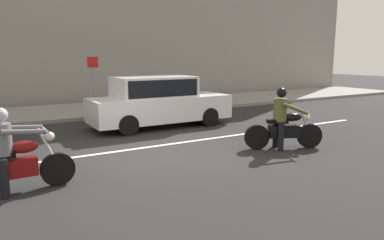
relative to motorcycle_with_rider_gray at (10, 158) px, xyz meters
name	(u,v)px	position (x,y,z in m)	size (l,w,h in m)	color
ground_plane	(154,157)	(3.09, 0.86, -0.63)	(80.00, 80.00, 0.00)	#262626
sidewalk_slab	(77,111)	(3.09, 8.86, -0.56)	(40.00, 4.40, 0.14)	gray
lane_marking_stripe	(117,151)	(2.48, 1.76, -0.63)	(18.00, 0.14, 0.01)	silver
motorcycle_with_rider_gray	(10,158)	(0.00, 0.00, 0.00)	(2.14, 0.70, 1.53)	black
motorcycle_with_rider_olive	(283,124)	(6.31, -0.14, 0.02)	(1.93, 1.03, 1.59)	black
parked_sedan_white	(158,101)	(4.79, 4.21, 0.26)	(4.76, 1.82, 1.72)	silver
street_sign_post	(93,78)	(3.66, 8.05, 0.89)	(0.44, 0.08, 2.27)	gray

